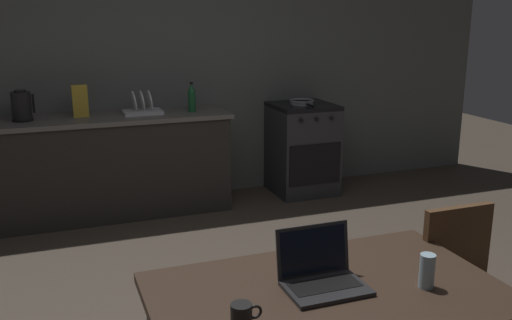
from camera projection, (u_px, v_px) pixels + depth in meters
back_wall at (198, 64)px, 5.53m from camera, size 6.40×0.10×2.61m
kitchen_counter at (110, 165)px, 5.12m from camera, size 2.16×0.64×0.91m
stove_oven at (302, 149)px, 5.76m from camera, size 0.60×0.62×0.91m
dining_table at (328, 306)px, 2.26m from camera, size 1.40×0.85×0.74m
chair at (468, 287)px, 2.74m from camera, size 0.40×0.40×0.89m
laptop at (322, 276)px, 2.26m from camera, size 0.32×0.26×0.23m
electric_kettle at (22, 106)px, 4.74m from camera, size 0.19×0.17×0.26m
bottle at (192, 98)px, 5.18m from camera, size 0.07×0.07×0.27m
frying_pan at (302, 102)px, 5.60m from camera, size 0.24×0.42×0.05m
coffee_mug at (242, 315)px, 1.97m from camera, size 0.12×0.08×0.09m
drinking_glass at (427, 271)px, 2.25m from camera, size 0.06×0.06×0.14m
cereal_box at (80, 101)px, 4.91m from camera, size 0.13×0.05×0.28m
dish_rack at (142, 108)px, 5.10m from camera, size 0.34×0.26×0.21m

